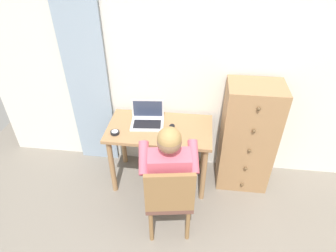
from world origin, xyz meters
name	(u,v)px	position (x,y,z in m)	size (l,w,h in m)	color
wall_back	(205,70)	(0.00, 2.20, 1.25)	(4.80, 0.05, 2.50)	silver
curtain_panel	(88,83)	(-1.25, 2.13, 1.06)	(0.47, 0.03, 2.13)	#8EA3B7
desk	(160,137)	(-0.43, 1.83, 0.62)	(1.09, 0.59, 0.75)	#9E754C
dresser	(247,137)	(0.50, 1.94, 0.62)	(0.55, 0.44, 1.24)	#9E754C
chair	(169,197)	(-0.24, 1.14, 0.50)	(0.48, 0.46, 0.89)	brown
person_seated	(169,168)	(-0.27, 1.32, 0.68)	(0.59, 0.63, 1.20)	#6B84AD
laptop	(147,119)	(-0.56, 1.90, 0.80)	(0.36, 0.28, 0.24)	silver
computer_mouse	(172,127)	(-0.30, 1.84, 0.76)	(0.06, 0.10, 0.03)	black
desk_clock	(115,132)	(-0.86, 1.68, 0.76)	(0.09, 0.09, 0.03)	black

